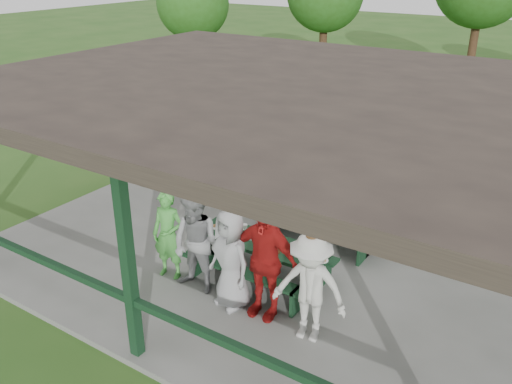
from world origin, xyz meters
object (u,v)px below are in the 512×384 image
Objects in this scene: contestant_red at (264,260)px; spectator_blue at (270,152)px; contestant_grey_left at (196,244)px; farm_trailer at (342,101)px; contestant_green at (168,235)px; spectator_grey at (371,196)px; spectator_lblue at (298,179)px; contestant_white_fedora at (310,288)px; picnic_table_far at (325,216)px; contestant_grey_mid at (231,259)px; picnic_table_near at (261,255)px.

contestant_red is 1.03× the size of spectator_blue.
contestant_grey_left is 11.52m from farm_trailer.
contestant_green is 1.98m from contestant_red.
spectator_grey is at bearing 67.04° from contestant_grey_left.
contestant_red is at bearing -11.62° from contestant_green.
spectator_lblue is at bearing 69.65° from contestant_green.
contestant_white_fedora reaches higher than spectator_grey.
spectator_blue is at bearing -9.83° from spectator_lblue.
spectator_blue is at bearing 118.44° from contestant_red.
contestant_white_fedora is at bearing -1.65° from contestant_grey_left.
contestant_grey_left is at bearing -108.39° from picnic_table_far.
contestant_white_fedora is 12.26m from farm_trailer.
contestant_grey_mid is at bearing 90.41° from spectator_grey.
contestant_red is (0.34, -2.81, 0.50)m from picnic_table_far.
spectator_grey is at bearing 154.94° from spectator_blue.
contestant_red reaches higher than contestant_grey_mid.
farm_trailer is (-2.48, 7.62, -0.24)m from spectator_lblue.
picnic_table_far is at bearing 83.05° from picnic_table_near.
contestant_grey_left is (-0.95, -2.86, 0.41)m from picnic_table_far.
spectator_lblue is at bearing 14.37° from spectator_grey.
contestant_grey_left is 2.16m from contestant_white_fedora.
spectator_lblue is (0.58, 3.53, -0.05)m from contestant_green.
spectator_grey is (0.62, 0.77, 0.29)m from picnic_table_far.
contestant_white_fedora is at bearing -69.54° from farm_trailer.
contestant_red is 1.09× the size of contestant_white_fedora.
spectator_grey is at bearing 72.58° from picnic_table_near.
farm_trailer reaches higher than picnic_table_far.
contestant_grey_mid is 3.76m from spectator_grey.
spectator_grey is at bearing -157.22° from spectator_lblue.
contestant_green is 0.69m from contestant_grey_left.
contestant_grey_left is 0.92× the size of spectator_blue.
contestant_red is (0.56, 0.09, 0.13)m from contestant_grey_mid.
picnic_table_far is at bearing 48.69° from contestant_green.
contestant_green is at bearing 86.21° from spectator_blue.
contestant_red is at bearing -73.18° from farm_trailer.
picnic_table_near is at bearing 108.14° from spectator_blue.
contestant_red is 0.54× the size of farm_trailer.
contestant_red is (1.97, -0.02, 0.16)m from contestant_green.
contestant_red is at bearing 24.29° from contestant_grey_mid.
picnic_table_near is 0.67× the size of farm_trailer.
contestant_grey_left is at bearing 94.72° from spectator_blue.
spectator_blue is at bearing -0.17° from spectator_grey.
contestant_white_fedora reaches higher than spectator_lblue.
picnic_table_far is 1.43× the size of contestant_grey_mid.
contestant_red is 3.82m from spectator_lblue.
spectator_blue is at bearing 146.60° from picnic_table_far.
contestant_red is 1.28× the size of spectator_lblue.
picnic_table_near is 1.34× the size of contestant_white_fedora.
contestant_red is (0.58, -0.81, 0.50)m from picnic_table_near.
spectator_grey reaches higher than picnic_table_far.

